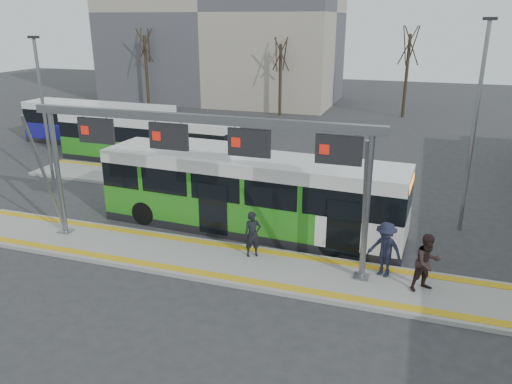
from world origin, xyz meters
The scene contains 18 objects.
ground centered at (0.00, 0.00, 0.00)m, with size 120.00×120.00×0.00m, color #2D2D30.
platform_main centered at (0.00, 0.00, 0.07)m, with size 22.00×3.00×0.15m, color gray.
platform_second centered at (-4.00, 8.00, 0.07)m, with size 20.00×3.00×0.15m, color gray.
tactile_main centered at (0.00, 0.00, 0.16)m, with size 22.00×2.65×0.02m.
tactile_second centered at (-4.00, 9.15, 0.16)m, with size 20.00×0.35×0.02m.
gantry centered at (-0.35, 0.25, 4.30)m, with size 13.00×1.68×5.20m.
apartment_block centered at (-14.00, 36.00, 9.21)m, with size 24.50×12.50×18.40m.
hero_bus centered at (0.43, 3.31, 1.59)m, with size 12.77×3.34×3.48m.
bg_bus_green centered at (-8.91, 11.17, 1.39)m, with size 11.37×2.82×2.82m.
bg_bus_blue centered at (-14.52, 14.15, 1.42)m, with size 11.09×2.76×2.88m.
passenger_a centered at (1.48, 0.69, 1.00)m, with size 0.62×0.41×1.71m, color black.
passenger_b centered at (7.52, 0.14, 1.11)m, with size 0.93×0.73×1.92m, color black.
passenger_c centered at (6.17, 0.69, 1.12)m, with size 1.25×0.72×1.93m, color #1C1E32.
tree_left centered at (-5.60, 28.99, 5.40)m, with size 1.40×1.40×7.12m.
tree_mid centered at (5.17, 31.74, 6.17)m, with size 1.40×1.40×8.14m.
tree_far centered at (-19.33, 29.13, 5.93)m, with size 1.40×1.40×7.82m.
lamp_west centered at (-10.91, 4.95, 4.07)m, with size 0.50×0.25×7.66m.
lamp_east centered at (8.87, 6.04, 4.48)m, with size 0.50×0.25×8.48m.
Camera 1 is at (6.89, -15.01, 8.42)m, focal length 35.00 mm.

